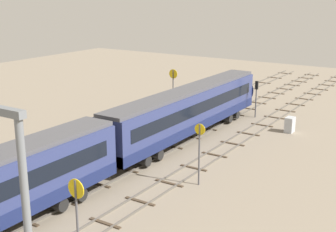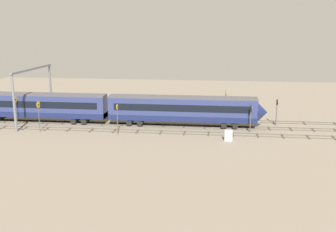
% 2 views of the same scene
% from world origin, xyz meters
% --- Properties ---
extents(ground_plane, '(111.46, 111.46, 0.00)m').
position_xyz_m(ground_plane, '(0.00, 0.00, 0.00)').
color(ground_plane, gray).
extents(track_near_foreground, '(95.46, 2.40, 0.16)m').
position_xyz_m(track_near_foreground, '(-0.00, -4.38, 0.07)').
color(track_near_foreground, '#59544C').
rests_on(track_near_foreground, ground).
extents(track_with_train, '(95.46, 2.40, 0.16)m').
position_xyz_m(track_with_train, '(-0.00, 0.00, 0.06)').
color(track_with_train, '#59544C').
rests_on(track_with_train, ground).
extents(track_middle, '(95.46, 2.40, 0.16)m').
position_xyz_m(track_middle, '(-0.00, 4.38, 0.07)').
color(track_middle, '#59544C').
rests_on(track_middle, ground).
extents(train, '(50.40, 3.24, 4.80)m').
position_xyz_m(train, '(-7.05, 0.00, 2.66)').
color(train, navy).
rests_on(train, ground).
extents(speed_sign_near_foreground, '(0.14, 0.83, 4.69)m').
position_xyz_m(speed_sign_near_foreground, '(-4.46, -6.32, 3.00)').
color(speed_sign_near_foreground, '#4C4C51').
rests_on(speed_sign_near_foreground, ground).
extents(speed_sign_mid_trackside, '(0.14, 1.06, 4.79)m').
position_xyz_m(speed_sign_mid_trackside, '(-16.91, -6.10, 3.23)').
color(speed_sign_mid_trackside, '#4C4C51').
rests_on(speed_sign_mid_trackside, ground).
extents(speed_sign_far_trackside, '(0.14, 1.07, 5.21)m').
position_xyz_m(speed_sign_far_trackside, '(11.92, 6.25, 3.50)').
color(speed_sign_far_trackside, '#4C4C51').
rests_on(speed_sign_far_trackside, ground).
extents(signal_light_trackside_approach, '(0.31, 0.32, 4.34)m').
position_xyz_m(signal_light_trackside_approach, '(20.14, 2.38, 2.85)').
color(signal_light_trackside_approach, '#4C4C51').
rests_on(signal_light_trackside_approach, ground).
extents(signal_light_trackside_departure, '(0.31, 0.32, 4.17)m').
position_xyz_m(signal_light_trackside_departure, '(15.56, -2.46, 2.75)').
color(signal_light_trackside_departure, '#4C4C51').
rests_on(signal_light_trackside_departure, ground).
extents(relay_cabinet, '(1.15, 0.81, 1.56)m').
position_xyz_m(relay_cabinet, '(12.09, -7.61, 0.78)').
color(relay_cabinet, '#B2B7BC').
rests_on(relay_cabinet, ground).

